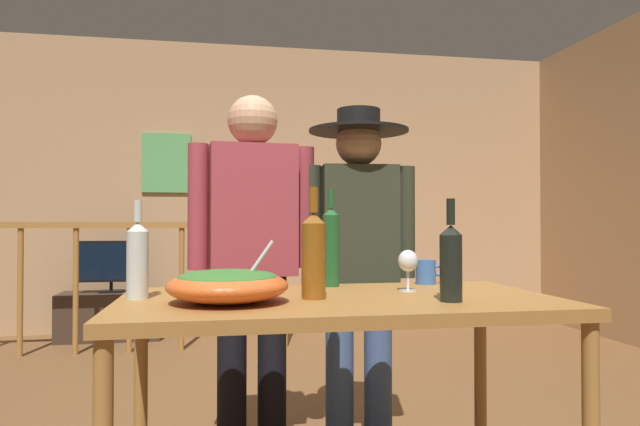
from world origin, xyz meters
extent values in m
cube|color=tan|center=(0.00, 3.13, 1.43)|extent=(6.18, 0.10, 2.85)
cube|color=#59A661|center=(-0.97, 3.07, 1.65)|extent=(0.47, 0.03, 0.58)
cylinder|color=#9E6B33|center=(-2.01, 2.19, 0.51)|extent=(0.04, 0.04, 1.02)
cylinder|color=#9E6B33|center=(-1.60, 2.19, 0.51)|extent=(0.04, 0.04, 1.02)
cylinder|color=#9E6B33|center=(-1.18, 2.19, 0.51)|extent=(0.04, 0.04, 1.02)
cylinder|color=#9E6B33|center=(-0.77, 2.19, 0.51)|extent=(0.04, 0.04, 1.02)
cylinder|color=#9E6B33|center=(-0.35, 2.19, 0.51)|extent=(0.04, 0.04, 1.02)
cylinder|color=#9E6B33|center=(0.06, 2.19, 0.51)|extent=(0.04, 0.04, 1.02)
cube|color=#9E6B33|center=(-1.39, 2.19, 1.04)|extent=(2.98, 0.07, 0.05)
cube|color=#9E6B33|center=(0.06, 2.19, 0.56)|extent=(0.10, 0.10, 1.12)
cube|color=#38281E|center=(-1.43, 2.78, 0.21)|extent=(0.90, 0.40, 0.42)
cube|color=black|center=(-1.43, 2.78, 0.43)|extent=(0.20, 0.12, 0.02)
cylinder|color=black|center=(-1.43, 2.78, 0.48)|extent=(0.03, 0.03, 0.08)
cube|color=black|center=(-1.43, 2.75, 0.71)|extent=(0.61, 0.06, 0.37)
cube|color=black|center=(-1.43, 2.72, 0.71)|extent=(0.56, 0.01, 0.33)
cube|color=#9E6B33|center=(-0.07, -0.79, 0.79)|extent=(1.44, 0.79, 0.04)
cylinder|color=#9E6B33|center=(-0.75, -0.43, 0.38)|extent=(0.05, 0.05, 0.77)
cylinder|color=#9E6B33|center=(0.61, -0.43, 0.38)|extent=(0.05, 0.05, 0.77)
ellipsoid|color=#DB5B23|center=(-0.44, -0.87, 0.86)|extent=(0.38, 0.38, 0.10)
ellipsoid|color=#38702D|center=(-0.44, -0.87, 0.89)|extent=(0.31, 0.31, 0.05)
cylinder|color=silver|center=(-0.37, -0.87, 0.91)|extent=(0.14, 0.01, 0.19)
cylinder|color=silver|center=(0.21, -0.69, 0.81)|extent=(0.06, 0.06, 0.01)
cylinder|color=silver|center=(0.21, -0.69, 0.85)|extent=(0.01, 0.01, 0.07)
ellipsoid|color=silver|center=(0.21, -0.69, 0.92)|extent=(0.07, 0.07, 0.08)
cylinder|color=brown|center=(-0.16, -0.83, 0.93)|extent=(0.08, 0.08, 0.25)
cone|color=brown|center=(-0.16, -0.83, 1.07)|extent=(0.08, 0.08, 0.04)
cylinder|color=brown|center=(-0.16, -0.83, 1.13)|extent=(0.03, 0.03, 0.08)
cylinder|color=silver|center=(-0.73, -0.73, 0.92)|extent=(0.07, 0.07, 0.22)
cone|color=silver|center=(-0.73, -0.73, 1.04)|extent=(0.07, 0.07, 0.03)
cylinder|color=silver|center=(-0.73, -0.73, 1.09)|extent=(0.03, 0.03, 0.07)
cylinder|color=black|center=(0.25, -0.97, 0.91)|extent=(0.07, 0.07, 0.21)
cone|color=black|center=(0.25, -0.97, 1.03)|extent=(0.07, 0.07, 0.03)
cylinder|color=black|center=(0.25, -0.97, 1.09)|extent=(0.03, 0.03, 0.08)
cylinder|color=#1E5628|center=(-0.04, -0.48, 0.95)|extent=(0.07, 0.07, 0.28)
cone|color=#1E5628|center=(-0.04, -0.48, 1.10)|extent=(0.07, 0.07, 0.03)
cylinder|color=#1E5628|center=(-0.04, -0.48, 1.15)|extent=(0.02, 0.02, 0.07)
cylinder|color=#3866B2|center=(0.36, -0.47, 0.86)|extent=(0.08, 0.08, 0.10)
torus|color=#3866B2|center=(0.41, -0.47, 0.86)|extent=(0.05, 0.01, 0.05)
cylinder|color=black|center=(-0.23, -0.08, 0.41)|extent=(0.13, 0.13, 0.82)
cylinder|color=black|center=(-0.41, -0.10, 0.41)|extent=(0.13, 0.13, 0.82)
cube|color=#9E3842|center=(-0.32, -0.09, 1.11)|extent=(0.40, 0.25, 0.58)
cylinder|color=#9E3842|center=(-0.08, -0.07, 1.13)|extent=(0.09, 0.09, 0.55)
cylinder|color=#9E3842|center=(-0.56, -0.11, 1.13)|extent=(0.09, 0.09, 0.55)
sphere|color=tan|center=(-0.32, -0.09, 1.52)|extent=(0.23, 0.23, 0.23)
cylinder|color=#3D5684|center=(0.26, -0.10, 0.39)|extent=(0.13, 0.13, 0.77)
cylinder|color=#3D5684|center=(0.08, -0.08, 0.39)|extent=(0.13, 0.13, 0.77)
cube|color=#2D3323|center=(0.17, -0.09, 1.05)|extent=(0.36, 0.25, 0.55)
cylinder|color=#2D3323|center=(0.39, -0.11, 1.06)|extent=(0.09, 0.09, 0.52)
cylinder|color=#2D3323|center=(-0.05, -0.07, 1.06)|extent=(0.09, 0.09, 0.52)
sphere|color=tan|center=(0.17, -0.09, 1.43)|extent=(0.21, 0.21, 0.21)
cylinder|color=black|center=(0.17, -0.09, 1.49)|extent=(0.46, 0.46, 0.01)
cylinder|color=black|center=(0.17, -0.09, 1.54)|extent=(0.20, 0.20, 0.10)
camera|label=1|loc=(-0.47, -2.65, 1.06)|focal=31.84mm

